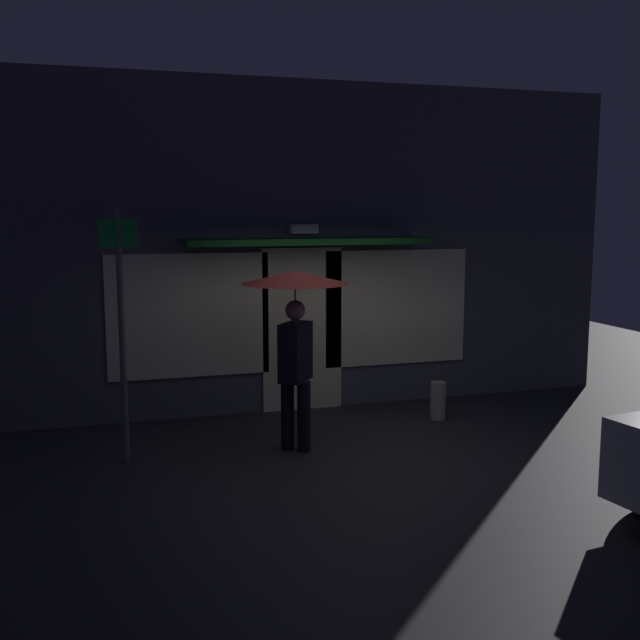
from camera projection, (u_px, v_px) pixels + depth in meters
ground_plane at (357, 458)px, 8.40m from camera, size 18.00×18.00×0.00m
building_facade at (299, 250)px, 10.30m from camera, size 9.16×1.00×4.38m
person_with_umbrella at (295, 312)px, 8.44m from camera, size 1.19×1.19×2.04m
street_sign_post at (122, 322)px, 8.06m from camera, size 0.40×0.07×2.71m
sidewalk_bollard at (438, 401)px, 9.92m from camera, size 0.20×0.20×0.49m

